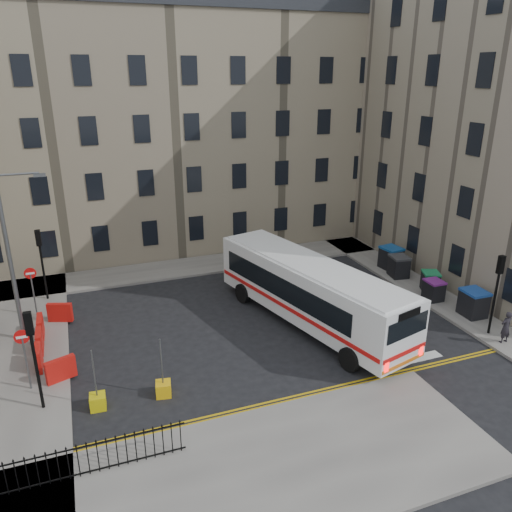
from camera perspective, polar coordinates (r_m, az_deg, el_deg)
ground at (r=27.08m, az=3.37°, el=-6.84°), size 120.00×120.00×0.00m
pavement_north at (r=33.16m, az=-12.29°, el=-1.85°), size 36.00×3.20×0.15m
pavement_east at (r=34.39m, az=14.50°, el=-1.23°), size 2.40×26.00×0.15m
pavement_west at (r=26.36m, az=-27.22°, el=-9.93°), size 6.00×22.00×0.15m
pavement_sw at (r=17.41m, az=-5.31°, el=-24.76°), size 20.00×6.00×0.15m
terrace_north at (r=37.74m, az=-16.51°, el=13.91°), size 38.30×10.80×17.20m
traffic_light_east at (r=26.53m, az=25.88°, el=-2.77°), size 0.28×0.22×4.10m
traffic_light_nw at (r=30.07m, az=-23.39°, el=0.23°), size 0.28×0.22×4.10m
traffic_light_sw at (r=20.42m, az=-24.17°, el=-9.36°), size 0.28×0.22×4.10m
streetlamp at (r=25.45m, az=-26.34°, el=-0.23°), size 0.50×0.22×8.14m
no_entry_north at (r=28.50m, az=-24.27°, el=-2.70°), size 0.60×0.08×3.00m
no_entry_south at (r=22.16m, az=-25.01°, el=-9.44°), size 0.60×0.08×3.00m
roadworks_barriers at (r=25.40m, az=-22.68°, el=-8.84°), size 1.66×6.26×1.00m
iron_railings at (r=18.07m, az=-21.16°, el=-21.39°), size 7.80×0.04×1.20m
bus at (r=25.58m, az=6.14°, el=-3.86°), size 5.77×12.51×3.33m
wheelie_bin_a at (r=28.85m, az=23.60°, el=-4.93°), size 1.17×1.34×1.43m
wheelie_bin_b at (r=30.03m, az=19.64°, el=-3.68°), size 0.96×1.09×1.16m
wheelie_bin_c at (r=31.14m, az=19.28°, el=-2.75°), size 1.27×1.34×1.17m
wheelie_bin_d at (r=32.66m, az=16.00°, el=-1.13°), size 1.25×1.38×1.35m
wheelie_bin_e at (r=33.84m, az=15.15°, el=-0.19°), size 1.30×1.45×1.45m
pedestrian at (r=26.71m, az=26.65°, el=-7.28°), size 0.60×0.40×1.61m
bollard_yellow at (r=21.15m, az=-17.62°, el=-15.58°), size 0.64×0.64×0.60m
bollard_chevron at (r=21.23m, az=-10.53°, el=-14.71°), size 0.70×0.70×0.60m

